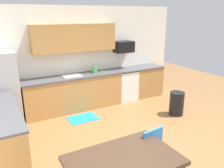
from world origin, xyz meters
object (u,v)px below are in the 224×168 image
at_px(dining_table, 123,163).
at_px(chair_near_table, 157,153).
at_px(refrigerator, 1,90).
at_px(oven_range, 125,85).
at_px(kettle, 94,70).
at_px(microwave, 124,47).
at_px(trash_bin, 177,103).

relative_size(dining_table, chair_near_table, 1.65).
relative_size(refrigerator, oven_range, 1.88).
distance_m(refrigerator, chair_near_table, 3.72).
bearing_deg(kettle, microwave, 2.96).
height_order(oven_range, trash_bin, oven_range).
bearing_deg(kettle, refrigerator, -176.87).
height_order(oven_range, chair_near_table, oven_range).
height_order(microwave, kettle, microwave).
bearing_deg(microwave, oven_range, -90.00).
distance_m(oven_range, chair_near_table, 3.61).
xyz_separation_m(microwave, kettle, (-0.97, -0.05, -0.56)).
height_order(trash_bin, kettle, kettle).
bearing_deg(oven_range, kettle, 177.04).
distance_m(oven_range, microwave, 1.13).
height_order(refrigerator, dining_table, refrigerator).
relative_size(dining_table, trash_bin, 2.33).
height_order(microwave, dining_table, microwave).
bearing_deg(trash_bin, chair_near_table, -140.53).
bearing_deg(microwave, kettle, -177.04).
bearing_deg(dining_table, refrigerator, 108.78).
distance_m(microwave, dining_table, 4.27).
bearing_deg(oven_range, trash_bin, -70.61).
distance_m(chair_near_table, kettle, 3.42).
relative_size(oven_range, microwave, 1.69).
xyz_separation_m(microwave, trash_bin, (0.56, -1.69, -1.28)).
xyz_separation_m(oven_range, microwave, (0.00, 0.10, 1.12)).
distance_m(refrigerator, dining_table, 3.57).
xyz_separation_m(oven_range, trash_bin, (0.56, -1.59, -0.16)).
distance_m(refrigerator, trash_bin, 4.23).
height_order(refrigerator, chair_near_table, refrigerator).
distance_m(refrigerator, microwave, 3.43).
distance_m(dining_table, kettle, 3.73).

